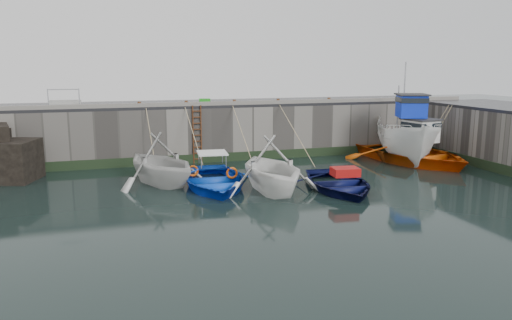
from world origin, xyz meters
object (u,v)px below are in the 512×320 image
object	(u,v)px
boat_near_blue	(214,187)
bollard_c	(234,102)
bollard_a	(139,104)
boat_far_white	(407,140)
boat_far_orange	(411,153)
bollard_d	(278,101)
fish_crate	(205,101)
bollard_e	(329,100)
bollard_b	(186,103)
boat_near_white	(161,184)
boat_near_blacktrim	(271,191)
boat_near_navy	(338,189)
ladder	(197,135)

from	to	relation	value
boat_near_blue	bollard_c	bearing A→B (deg)	72.58
boat_near_blue	bollard_a	bearing A→B (deg)	120.31
boat_far_white	boat_far_orange	distance (m)	0.85
bollard_c	bollard_d	xyz separation A→B (m)	(2.60, 0.00, 0.00)
fish_crate	bollard_e	bearing A→B (deg)	-2.58
bollard_b	bollard_c	size ratio (longest dim) A/B	1.00
bollard_a	boat_near_white	bearing A→B (deg)	-83.82
boat_near_white	bollard_b	bearing A→B (deg)	43.28
boat_near_blacktrim	bollard_e	world-z (taller)	bollard_e
fish_crate	bollard_a	bearing A→B (deg)	-153.90
boat_near_blacktrim	fish_crate	world-z (taller)	fish_crate
boat_near_blacktrim	fish_crate	xyz separation A→B (m)	(-1.13, 8.65, 3.30)
boat_near_blue	boat_far_orange	bearing A→B (deg)	17.26
bollard_b	bollard_e	world-z (taller)	same
boat_far_white	bollard_d	distance (m)	7.61
boat_near_blacktrim	bollard_c	world-z (taller)	bollard_c
boat_far_orange	fish_crate	distance (m)	12.06
bollard_d	boat_far_white	bearing A→B (deg)	-23.91
boat_near_blacktrim	bollard_b	xyz separation A→B (m)	(-2.40, 7.38, 3.30)
boat_far_white	boat_far_orange	world-z (taller)	boat_far_white
boat_near_blue	boat_far_white	distance (m)	12.20
boat_near_navy	bollard_a	bearing A→B (deg)	140.82
boat_near_white	bollard_d	distance (m)	9.24
bollard_c	boat_near_blue	bearing A→B (deg)	-113.05
boat_far_orange	bollard_c	bearing A→B (deg)	148.34
boat_near_navy	bollard_e	bearing A→B (deg)	74.22
bollard_a	bollard_b	world-z (taller)	same
boat_near_navy	boat_near_blue	bearing A→B (deg)	164.46
boat_near_blue	bollard_e	distance (m)	10.69
boat_far_white	boat_far_orange	size ratio (longest dim) A/B	0.94
boat_near_blacktrim	bollard_d	bearing A→B (deg)	67.79
boat_near_blacktrim	boat_near_navy	world-z (taller)	boat_near_blacktrim
boat_far_orange	bollard_e	world-z (taller)	boat_far_orange
bollard_e	boat_near_blacktrim	bearing A→B (deg)	-129.58
boat_near_white	boat_far_white	distance (m)	14.14
boat_near_white	boat_near_blue	bearing A→B (deg)	-53.17
fish_crate	boat_near_blacktrim	bearing A→B (deg)	-75.14
ladder	boat_near_navy	size ratio (longest dim) A/B	0.61
ladder	boat_near_white	size ratio (longest dim) A/B	0.64
bollard_d	bollard_e	distance (m)	3.20
boat_far_white	fish_crate	xyz separation A→B (m)	(-10.72, 4.24, 2.10)
fish_crate	boat_far_white	bearing A→B (deg)	-14.17
ladder	boat_near_navy	xyz separation A→B (m)	(4.80, -7.58, -1.59)
boat_near_blue	bollard_c	xyz separation A→B (m)	(2.50, 5.88, 3.30)
boat_near_white	boat_near_navy	world-z (taller)	boat_near_white
boat_far_orange	bollard_d	size ratio (longest dim) A/B	30.20
bollard_b	bollard_e	xyz separation A→B (m)	(8.50, 0.00, 0.00)
boat_near_blacktrim	bollard_c	bearing A→B (deg)	86.91
boat_near_blue	bollard_b	bearing A→B (deg)	97.58
fish_crate	bollard_b	size ratio (longest dim) A/B	2.23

